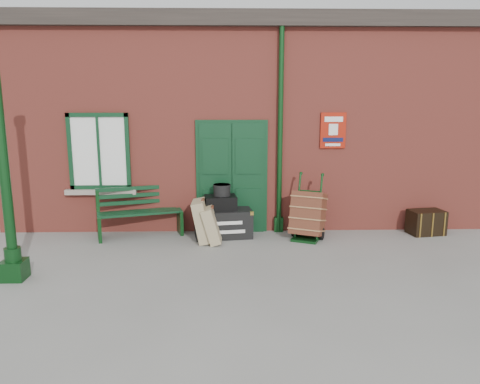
{
  "coord_description": "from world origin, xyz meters",
  "views": [
    {
      "loc": [
        -0.38,
        -7.74,
        2.71
      ],
      "look_at": [
        -0.16,
        0.6,
        1.0
      ],
      "focal_mm": 35.0,
      "sensor_mm": 36.0,
      "label": 1
    }
  ],
  "objects_px": {
    "porter_trolley": "(308,215)",
    "dark_trunk": "(426,222)",
    "bench": "(140,211)",
    "houdini_trunk": "(223,223)"
  },
  "relations": [
    {
      "from": "porter_trolley",
      "to": "dark_trunk",
      "type": "distance_m",
      "value": 2.45
    },
    {
      "from": "bench",
      "to": "houdini_trunk",
      "type": "relative_size",
      "value": 1.55
    },
    {
      "from": "porter_trolley",
      "to": "dark_trunk",
      "type": "height_order",
      "value": "porter_trolley"
    },
    {
      "from": "porter_trolley",
      "to": "dark_trunk",
      "type": "bearing_deg",
      "value": 30.03
    },
    {
      "from": "bench",
      "to": "houdini_trunk",
      "type": "distance_m",
      "value": 1.67
    },
    {
      "from": "bench",
      "to": "houdini_trunk",
      "type": "bearing_deg",
      "value": -20.91
    },
    {
      "from": "houdini_trunk",
      "to": "dark_trunk",
      "type": "height_order",
      "value": "houdini_trunk"
    },
    {
      "from": "bench",
      "to": "dark_trunk",
      "type": "bearing_deg",
      "value": -17.16
    },
    {
      "from": "porter_trolley",
      "to": "dark_trunk",
      "type": "xyz_separation_m",
      "value": [
        2.43,
        0.26,
        -0.24
      ]
    },
    {
      "from": "bench",
      "to": "porter_trolley",
      "type": "height_order",
      "value": "porter_trolley"
    }
  ]
}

